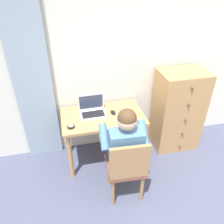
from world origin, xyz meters
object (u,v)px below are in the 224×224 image
(desk, at_px, (103,123))
(computer_mouse, at_px, (113,112))
(laptop, at_px, (92,110))
(person_seated, at_px, (124,143))
(chair, at_px, (127,167))
(desk_clock, at_px, (71,126))
(dresser, at_px, (177,110))

(desk, xyz_separation_m, computer_mouse, (0.14, 0.02, 0.14))
(laptop, height_order, computer_mouse, laptop)
(person_seated, relative_size, laptop, 3.47)
(desk, bearing_deg, chair, -79.66)
(chair, bearing_deg, desk_clock, 135.83)
(dresser, xyz_separation_m, chair, (-0.99, -0.79, -0.10))
(dresser, bearing_deg, desk, -175.44)
(computer_mouse, xyz_separation_m, desk_clock, (-0.56, -0.18, -0.00))
(chair, relative_size, computer_mouse, 8.82)
(chair, bearing_deg, dresser, 38.54)
(dresser, xyz_separation_m, person_seated, (-0.98, -0.60, 0.08))
(laptop, bearing_deg, desk, -33.32)
(computer_mouse, distance_m, desk_clock, 0.59)
(desk_clock, bearing_deg, desk, 22.02)
(person_seated, xyz_separation_m, desk_clock, (-0.56, 0.35, 0.08))
(desk, relative_size, chair, 1.20)
(laptop, distance_m, desk_clock, 0.39)
(laptop, xyz_separation_m, computer_mouse, (0.26, -0.06, -0.04))
(desk, relative_size, computer_mouse, 10.55)
(desk, distance_m, dresser, 1.12)
(dresser, distance_m, person_seated, 1.15)
(computer_mouse, bearing_deg, dresser, -2.49)
(chair, xyz_separation_m, desk_clock, (-0.55, 0.53, 0.26))
(person_seated, bearing_deg, dresser, 31.71)
(chair, xyz_separation_m, person_seated, (0.01, 0.18, 0.18))
(dresser, bearing_deg, desk_clock, -170.46)
(laptop, xyz_separation_m, desk_clock, (-0.30, -0.25, -0.04))
(desk, distance_m, desk_clock, 0.47)
(chair, relative_size, laptop, 2.55)
(desk, height_order, person_seated, person_seated)
(laptop, bearing_deg, dresser, 0.49)
(dresser, distance_m, chair, 1.27)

